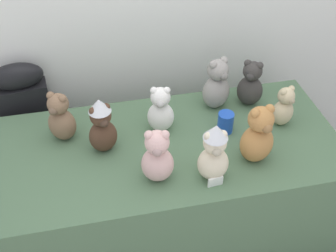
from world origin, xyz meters
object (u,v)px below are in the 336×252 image
Objects in this scene: instrument_case at (33,133)px; teddy_bear_ash at (217,85)px; teddy_bear_snow at (161,111)px; teddy_bear_cocoa at (102,126)px; teddy_bear_caramel at (258,136)px; party_cup_blue at (225,122)px; teddy_bear_sand at (284,107)px; teddy_bear_cream at (214,153)px; display_table at (168,193)px; teddy_bear_charcoal at (251,85)px; teddy_bear_blush at (157,158)px; teddy_bear_mocha at (61,118)px.

instrument_case is 3.25× the size of teddy_bear_ash.
teddy_bear_snow is 0.31m from teddy_bear_cocoa.
party_cup_blue is at bearing 97.63° from teddy_bear_caramel.
teddy_bear_sand is at bearing -57.70° from teddy_bear_ash.
teddy_bear_cream is 0.54m from teddy_bear_cocoa.
instrument_case is at bearing 143.81° from display_table.
teddy_bear_snow is 0.87× the size of teddy_bear_cocoa.
teddy_bear_sand is at bearing -15.18° from teddy_bear_cocoa.
party_cup_blue is at bearing -101.39° from teddy_bear_charcoal.
teddy_bear_caramel is at bearing -103.22° from teddy_bear_ash.
teddy_bear_snow reaches higher than display_table.
display_table is 0.60m from teddy_bear_cocoa.
instrument_case is 1.36m from teddy_bear_caramel.
teddy_bear_cocoa is (-0.69, 0.21, 0.00)m from teddy_bear_caramel.
teddy_bear_sand is (0.61, 0.04, 0.47)m from display_table.
teddy_bear_blush is at bearing 172.57° from teddy_bear_caramel.
display_table is at bearing 162.99° from teddy_bear_sand.
teddy_bear_ash is at bearing -150.61° from teddy_bear_charcoal.
teddy_bear_charcoal is at bearing 25.07° from display_table.
teddy_bear_ash is (0.33, 0.13, 0.02)m from teddy_bear_snow.
teddy_bear_blush is 0.95× the size of teddy_bear_ash.
teddy_bear_blush reaches higher than instrument_case.
teddy_bear_caramel is at bearing 10.77° from teddy_bear_mocha.
teddy_bear_caramel reaches higher than teddy_bear_cocoa.
teddy_bear_caramel is at bearing -25.52° from teddy_bear_snow.
instrument_case is 0.57m from teddy_bear_mocha.
teddy_bear_blush reaches higher than teddy_bear_snow.
teddy_bear_charcoal is at bearing -1.40° from teddy_bear_cocoa.
instrument_case is at bearing 154.68° from party_cup_blue.
teddy_bear_ash is (-0.06, 0.43, -0.01)m from teddy_bear_caramel.
teddy_bear_cream is (0.64, -0.41, 0.02)m from teddy_bear_mocha.
teddy_bear_ash reaches higher than instrument_case.
teddy_bear_cream reaches higher than party_cup_blue.
teddy_bear_cream is 1.35× the size of teddy_bear_sand.
instrument_case is 8.81× the size of party_cup_blue.
teddy_bear_ash is (0.32, 0.25, 0.51)m from display_table.
party_cup_blue is (0.80, -0.12, -0.07)m from teddy_bear_mocha.
teddy_bear_blush is 0.92× the size of teddy_bear_cream.
teddy_bear_ash is at bearing 123.43° from teddy_bear_sand.
display_table is 0.59m from teddy_bear_cream.
teddy_bear_ash reaches higher than teddy_bear_blush.
teddy_bear_caramel is 0.47m from teddy_bear_blush.
teddy_bear_charcoal is at bearing 97.82° from teddy_bear_sand.
teddy_bear_charcoal is (0.19, -0.01, -0.01)m from teddy_bear_ash.
party_cup_blue is at bearing 42.23° from teddy_bear_blush.
teddy_bear_mocha is at bearing 162.31° from display_table.
teddy_bear_blush is 0.24m from teddy_bear_cream.
display_table is 5.54× the size of teddy_bear_caramel.
display_table is 0.66m from teddy_bear_caramel.
teddy_bear_mocha is at bearing -141.62° from teddy_bear_charcoal.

